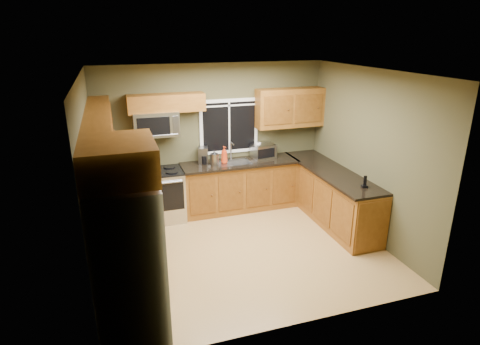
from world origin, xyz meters
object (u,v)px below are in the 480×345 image
refrigerator (129,260)px  toaster_oven (263,151)px  coffee_maker (203,156)px  cordless_phone (365,184)px  range (162,195)px  microwave (156,124)px  paper_towel_roll (258,150)px  soap_bottle_a (224,155)px  kettle (214,159)px  soap_bottle_c (215,156)px

refrigerator → toaster_oven: 3.93m
coffee_maker → toaster_oven: bearing=-1.9°
refrigerator → coffee_maker: 3.30m
cordless_phone → toaster_oven: bearing=115.9°
cordless_phone → range: bearing=148.1°
microwave → paper_towel_roll: (1.89, 0.07, -0.65)m
paper_towel_roll → soap_bottle_a: (-0.72, -0.18, 0.02)m
toaster_oven → coffee_maker: bearing=178.1°
kettle → soap_bottle_c: size_ratio=1.56×
microwave → range: bearing=-90.0°
coffee_maker → paper_towel_roll: 1.08m
paper_towel_roll → soap_bottle_c: 0.84m
range → soap_bottle_c: bearing=12.4°
toaster_oven → kettle: 1.02m
refrigerator → cordless_phone: (3.59, 0.97, 0.10)m
refrigerator → paper_towel_roll: refrigerator is taller
kettle → soap_bottle_c: kettle is taller
microwave → paper_towel_roll: microwave is taller
range → paper_towel_roll: paper_towel_roll is taller
refrigerator → kettle: (1.65, 2.73, 0.16)m
kettle → soap_bottle_c: bearing=72.9°
microwave → soap_bottle_a: 1.33m
toaster_oven → soap_bottle_a: 0.80m
refrigerator → coffee_maker: (1.50, 2.93, 0.18)m
kettle → paper_towel_roll: (0.92, 0.26, 0.02)m
soap_bottle_a → cordless_phone: soap_bottle_a is taller
coffee_maker → range: bearing=-168.7°
paper_towel_roll → kettle: bearing=-164.6°
coffee_maker → cordless_phone: size_ratio=1.54×
range → soap_bottle_a: bearing=1.5°
paper_towel_roll → cordless_phone: (1.01, -2.01, -0.08)m
refrigerator → paper_towel_roll: (2.58, 2.98, 0.18)m
coffee_maker → soap_bottle_c: 0.26m
microwave → kettle: microwave is taller
range → soap_bottle_a: soap_bottle_a is taller
toaster_oven → kettle: kettle is taller
refrigerator → cordless_phone: refrigerator is taller
refrigerator → soap_bottle_c: 3.47m
soap_bottle_c → cordless_phone: cordless_phone is taller
microwave → toaster_oven: size_ratio=1.64×
paper_towel_roll → soap_bottle_a: 0.74m
coffee_maker → soap_bottle_a: soap_bottle_a is taller
paper_towel_roll → range: bearing=-173.6°
toaster_oven → soap_bottle_c: 0.92m
range → toaster_oven: toaster_oven is taller
coffee_maker → cordless_phone: coffee_maker is taller
refrigerator → coffee_maker: size_ratio=6.17×
soap_bottle_c → microwave: bearing=-174.9°
soap_bottle_a → toaster_oven: bearing=6.6°
refrigerator → soap_bottle_a: (1.86, 2.80, 0.20)m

